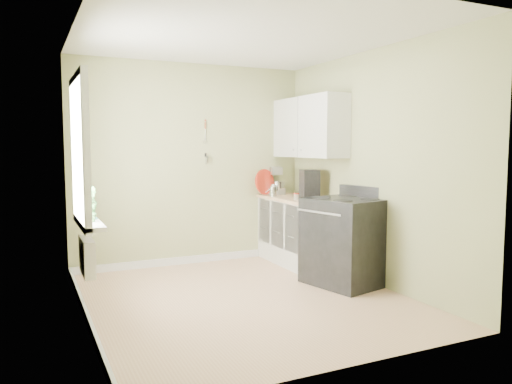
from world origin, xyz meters
name	(u,v)px	position (x,y,z in m)	size (l,w,h in m)	color
floor	(245,300)	(0.00, 0.00, -0.01)	(3.20, 3.60, 0.02)	tan
ceiling	(245,35)	(0.00, 0.00, 2.71)	(3.20, 3.60, 0.02)	white
wall_back	(191,165)	(0.00, 1.81, 1.35)	(3.20, 0.02, 2.70)	tan
wall_left	(79,174)	(-1.61, 0.00, 1.35)	(0.02, 3.60, 2.70)	tan
wall_right	(372,168)	(1.61, 0.00, 1.35)	(0.02, 3.60, 2.70)	tan
base_cabinets	(304,234)	(1.30, 1.00, 0.43)	(0.60, 1.60, 0.87)	white
countertop	(304,200)	(1.29, 1.00, 0.89)	(0.64, 1.60, 0.04)	#E3B78B
upper_cabinets	(309,127)	(1.43, 1.10, 1.85)	(0.35, 1.40, 0.80)	white
window	(78,151)	(-1.58, 0.30, 1.55)	(0.06, 1.14, 1.44)	white
window_sill	(89,221)	(-1.51, 0.30, 0.88)	(0.18, 1.14, 0.04)	white
radiator	(87,256)	(-1.54, 0.25, 0.55)	(0.12, 0.50, 0.35)	white
wall_utensils	(206,149)	(0.20, 1.78, 1.56)	(0.02, 0.14, 0.58)	#E3B78B
stove	(345,241)	(1.28, 0.04, 0.51)	(0.89, 0.96, 1.13)	black
stand_mixer	(275,181)	(1.25, 1.74, 1.09)	(0.30, 0.39, 0.44)	#B2B2B7
kettle	(273,190)	(1.05, 1.42, 0.99)	(0.17, 0.10, 0.17)	silver
coffee_maker	(309,185)	(1.35, 0.96, 1.09)	(0.27, 0.28, 0.38)	black
red_tray	(265,182)	(1.05, 1.68, 1.09)	(0.37, 0.37, 0.02)	#B22615
jar	(296,196)	(1.13, 0.92, 0.95)	(0.08, 0.08, 0.08)	#B9A999
plant_a	(92,207)	(-1.50, 0.12, 1.03)	(0.14, 0.10, 0.27)	#356C30
plant_b	(88,203)	(-1.50, 0.35, 1.06)	(0.17, 0.14, 0.31)	#356C30
plant_c	(87,201)	(-1.50, 0.46, 1.06)	(0.18, 0.18, 0.31)	#356C30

